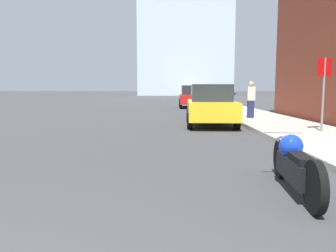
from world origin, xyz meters
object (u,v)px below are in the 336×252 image
motorcycle (296,164)px  parked_car_red (192,97)px  parked_car_yellow (212,105)px  pedestrian (252,99)px  stop_sign (326,82)px

motorcycle → parked_car_red: 21.83m
parked_car_yellow → pedestrian: (2.17, 1.95, 0.20)m
stop_sign → parked_car_yellow: bearing=138.3°
parked_car_red → pedestrian: pedestrian is taller
motorcycle → parked_car_red: parked_car_red is taller
stop_sign → pedestrian: size_ratio=1.37×
pedestrian → motorcycle: bearing=-100.8°
pedestrian → parked_car_yellow: bearing=-138.1°
motorcycle → stop_sign: size_ratio=0.99×
parked_car_red → stop_sign: (3.21, -15.90, 0.87)m
motorcycle → parked_car_yellow: (-0.11, 8.87, 0.43)m
motorcycle → parked_car_yellow: size_ratio=0.55×
motorcycle → parked_car_yellow: 8.88m
parked_car_yellow → stop_sign: bearing=-39.1°
parked_car_red → pedestrian: (2.08, -11.01, 0.15)m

